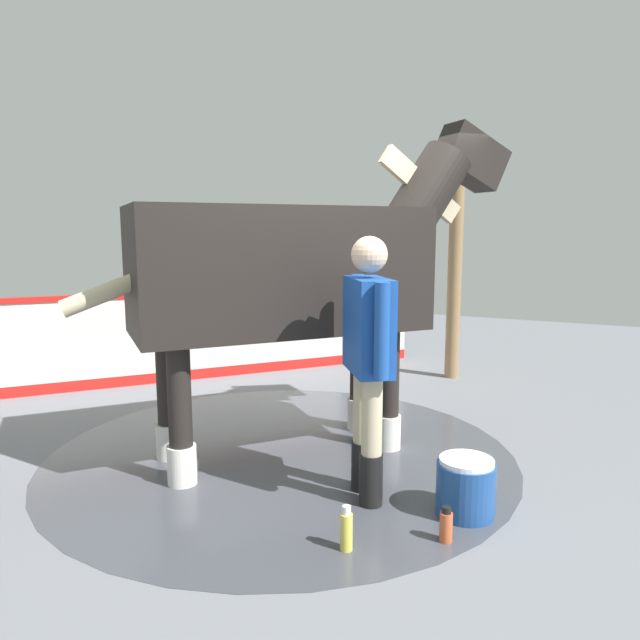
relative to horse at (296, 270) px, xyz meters
The scene contains 9 objects.
ground_plane 1.44m from the horse, 119.58° to the right, with size 16.00×16.00×0.02m, color slate.
wet_patch 1.43m from the horse, 130.63° to the right, with size 3.60×3.60×0.00m, color #42444C.
barrier_wall 2.75m from the horse, 142.28° to the left, with size 3.60×4.17×1.04m.
roof_post_near 2.91m from the horse, 78.78° to the left, with size 0.16×0.16×2.77m, color olive.
horse is the anchor object (origin of this frame).
handler 1.05m from the horse, 33.46° to the right, with size 0.47×0.57×1.69m.
wash_bucket 1.95m from the horse, 18.75° to the right, with size 0.36×0.36×0.36m.
bottle_shampoo 1.98m from the horse, 51.80° to the right, with size 0.07×0.07×0.26m.
bottle_spray 2.10m from the horse, 31.45° to the right, with size 0.07×0.07×0.21m.
Camera 1 is at (2.11, -3.79, 1.72)m, focal length 32.61 mm.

